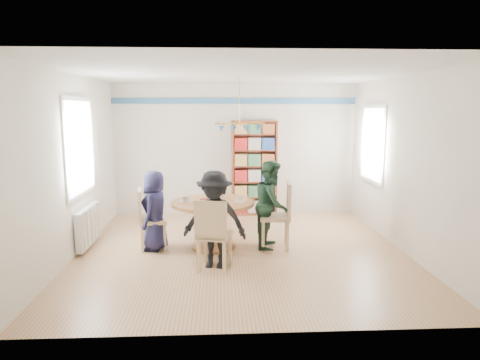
{
  "coord_description": "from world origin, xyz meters",
  "views": [
    {
      "loc": [
        -0.34,
        -6.38,
        2.16
      ],
      "look_at": [
        0.0,
        0.4,
        1.05
      ],
      "focal_mm": 32.0,
      "sensor_mm": 36.0,
      "label": 1
    }
  ],
  "objects": [
    {
      "name": "room_shell",
      "position": [
        -0.26,
        0.87,
        1.65
      ],
      "size": [
        5.0,
        5.0,
        5.0
      ],
      "color": "white",
      "rests_on": "ground"
    },
    {
      "name": "bookshelf",
      "position": [
        0.39,
        2.34,
        0.96
      ],
      "size": [
        0.93,
        0.28,
        1.96
      ],
      "color": "brown",
      "rests_on": "ground"
    },
    {
      "name": "chair_right",
      "position": [
        0.63,
        0.13,
        0.58
      ],
      "size": [
        0.5,
        0.5,
        1.05
      ],
      "color": "#D7AF84",
      "rests_on": "ground"
    },
    {
      "name": "person_far",
      "position": [
        -0.42,
        1.11,
        0.57
      ],
      "size": [
        0.46,
        0.34,
        1.15
      ],
      "primitive_type": "imported",
      "rotation": [
        0.0,
        0.0,
        2.98
      ],
      "color": "gray",
      "rests_on": "ground"
    },
    {
      "name": "chair_far",
      "position": [
        -0.45,
        1.24,
        0.57
      ],
      "size": [
        0.59,
        0.59,
        1.04
      ],
      "color": "#D7AF84",
      "rests_on": "ground"
    },
    {
      "name": "chair_left",
      "position": [
        -1.46,
        0.18,
        0.52
      ],
      "size": [
        0.48,
        0.48,
        0.95
      ],
      "color": "#D7AF84",
      "rests_on": "ground"
    },
    {
      "name": "person_near",
      "position": [
        -0.4,
        -0.67,
        0.68
      ],
      "size": [
        0.96,
        0.68,
        1.35
      ],
      "primitive_type": "imported",
      "rotation": [
        0.0,
        0.0,
        -0.22
      ],
      "color": "black",
      "rests_on": "ground"
    },
    {
      "name": "radiator",
      "position": [
        -2.42,
        0.3,
        0.35
      ],
      "size": [
        0.12,
        1.0,
        0.6
      ],
      "color": "silver",
      "rests_on": "ground"
    },
    {
      "name": "chair_near",
      "position": [
        -0.43,
        -0.8,
        0.54
      ],
      "size": [
        0.53,
        0.53,
        0.99
      ],
      "color": "#D7AF84",
      "rests_on": "ground"
    },
    {
      "name": "person_right",
      "position": [
        0.49,
        0.17,
        0.7
      ],
      "size": [
        0.67,
        0.78,
        1.39
      ],
      "primitive_type": "imported",
      "rotation": [
        0.0,
        0.0,
        1.33
      ],
      "color": "#193221",
      "rests_on": "ground"
    },
    {
      "name": "person_left",
      "position": [
        -1.34,
        0.14,
        0.62
      ],
      "size": [
        0.5,
        0.67,
        1.25
      ],
      "primitive_type": "imported",
      "rotation": [
        0.0,
        0.0,
        -1.76
      ],
      "color": "#191938",
      "rests_on": "ground"
    },
    {
      "name": "tableware",
      "position": [
        -0.46,
        0.21,
        0.81
      ],
      "size": [
        1.03,
        1.03,
        0.27
      ],
      "color": "white",
      "rests_on": "dining_table"
    },
    {
      "name": "dining_table",
      "position": [
        -0.44,
        0.18,
        0.56
      ],
      "size": [
        1.3,
        1.3,
        0.75
      ],
      "color": "#995E32",
      "rests_on": "ground"
    },
    {
      "name": "ground",
      "position": [
        0.0,
        0.0,
        0.0
      ],
      "size": [
        5.0,
        5.0,
        0.0
      ],
      "primitive_type": "plane",
      "color": "tan"
    }
  ]
}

